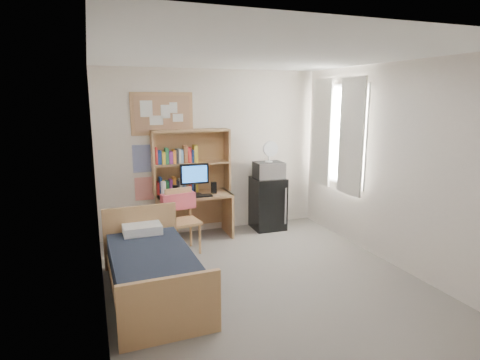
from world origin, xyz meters
name	(u,v)px	position (x,y,z in m)	size (l,w,h in m)	color
floor	(264,282)	(0.00, 0.00, -0.01)	(3.60, 4.20, 0.02)	gray
ceiling	(266,55)	(0.00, 0.00, 2.60)	(3.60, 4.20, 0.02)	white
wall_back	(212,152)	(0.00, 2.10, 1.30)	(3.60, 0.04, 2.60)	white
wall_front	(396,232)	(0.00, -2.10, 1.30)	(3.60, 0.04, 2.60)	white
wall_left	(97,187)	(-1.80, 0.00, 1.30)	(0.04, 4.20, 2.60)	white
wall_right	(393,166)	(1.80, 0.00, 1.30)	(0.04, 4.20, 2.60)	white
window_unit	(337,135)	(1.75, 1.20, 1.60)	(0.10, 1.40, 1.70)	white
curtain_left	(351,137)	(1.72, 0.80, 1.60)	(0.04, 0.55, 1.70)	silver
curtain_right	(322,132)	(1.72, 1.60, 1.60)	(0.04, 0.55, 1.70)	silver
bulletin_board	(162,114)	(-0.78, 2.08, 1.92)	(0.94, 0.03, 0.64)	tan
poster_wave	(143,159)	(-1.10, 2.09, 1.25)	(0.30, 0.01, 0.42)	navy
poster_japan	(144,189)	(-1.10, 2.09, 0.78)	(0.28, 0.01, 0.36)	red
desk	(195,216)	(-0.39, 1.80, 0.35)	(1.12, 0.56, 0.70)	tan
desk_chair	(184,221)	(-0.68, 1.26, 0.45)	(0.45, 0.45, 0.91)	tan
mini_fridge	(268,203)	(0.88, 1.83, 0.43)	(0.51, 0.51, 0.86)	black
bed	(154,275)	(-1.28, 0.10, 0.24)	(0.89, 1.78, 0.49)	black
hutch	(191,161)	(-0.38, 1.95, 1.19)	(1.20, 0.30, 0.98)	tan
monitor	(195,180)	(-0.39, 1.74, 0.94)	(0.44, 0.03, 0.47)	black
keyboard	(197,196)	(-0.39, 1.60, 0.71)	(0.45, 0.14, 0.02)	black
speaker_left	(175,191)	(-0.69, 1.75, 0.79)	(0.07, 0.07, 0.17)	black
speaker_right	(214,188)	(-0.09, 1.73, 0.79)	(0.07, 0.07, 0.18)	black
water_bottle	(163,190)	(-0.87, 1.71, 0.83)	(0.07, 0.07, 0.25)	white
hoodie	(178,201)	(-0.71, 1.46, 0.70)	(0.49, 0.15, 0.24)	#EB5968
microwave	(269,170)	(0.88, 1.81, 1.00)	(0.46, 0.35, 0.26)	silver
desk_fan	(269,153)	(0.88, 1.81, 1.28)	(0.25, 0.25, 0.31)	white
pillow	(142,229)	(-1.30, 0.85, 0.54)	(0.47, 0.33, 0.11)	white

